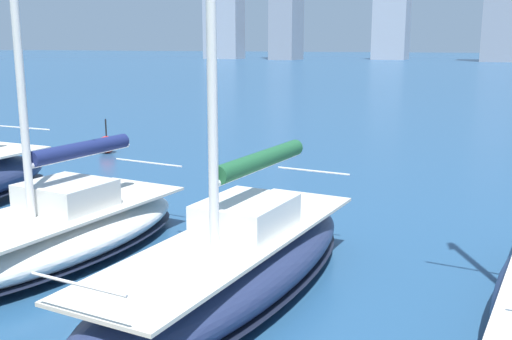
% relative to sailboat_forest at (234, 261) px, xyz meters
% --- Properties ---
extents(sailboat_forest, '(2.82, 8.09, 12.51)m').
position_rel_sailboat_forest_xyz_m(sailboat_forest, '(0.00, 0.00, 0.00)').
color(sailboat_forest, navy).
rests_on(sailboat_forest, ground).
extents(sailboat_navy, '(3.34, 7.23, 10.52)m').
position_rel_sailboat_forest_xyz_m(sailboat_navy, '(4.32, -0.34, -0.09)').
color(sailboat_navy, white).
rests_on(sailboat_navy, ground).
extents(channel_buoy, '(0.70, 0.70, 1.40)m').
position_rel_sailboat_forest_xyz_m(channel_buoy, '(11.00, -10.70, -0.34)').
color(channel_buoy, red).
rests_on(channel_buoy, ground).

